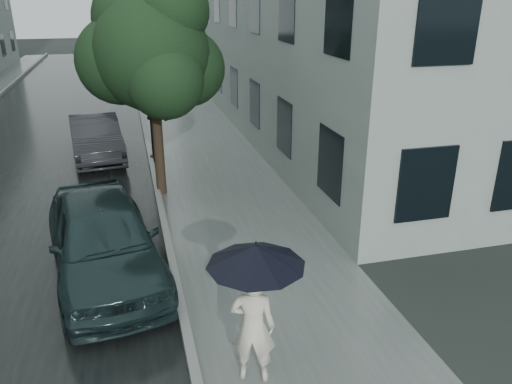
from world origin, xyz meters
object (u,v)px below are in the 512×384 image
object	(u,v)px
lamp_post	(142,60)
car_near	(103,239)
street_tree	(151,51)
pedestrian	(253,327)
car_far	(96,137)

from	to	relation	value
lamp_post	car_near	xyz separation A→B (m)	(-1.21, -6.89, -2.38)
street_tree	lamp_post	distance (m)	2.79
street_tree	car_near	bearing A→B (deg)	-108.07
pedestrian	car_near	xyz separation A→B (m)	(-2.02, 3.32, -0.06)
car_near	car_far	distance (m)	7.77
lamp_post	car_near	size ratio (longest dim) A/B	1.20
street_tree	lamp_post	world-z (taller)	lamp_post
lamp_post	car_far	size ratio (longest dim) A/B	1.32
lamp_post	car_near	distance (m)	7.39
lamp_post	street_tree	bearing A→B (deg)	-99.70
street_tree	car_near	size ratio (longest dim) A/B	1.20
pedestrian	lamp_post	world-z (taller)	lamp_post
street_tree	car_far	bearing A→B (deg)	116.35
car_near	street_tree	bearing A→B (deg)	63.02
pedestrian	car_far	bearing A→B (deg)	-57.39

